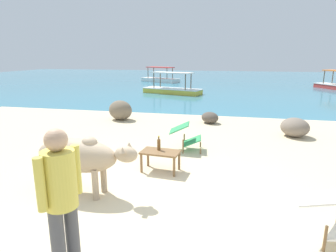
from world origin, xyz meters
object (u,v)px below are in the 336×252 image
(cow, at_px, (80,156))
(low_bench_table, at_px, (160,154))
(boat_white, at_px, (160,79))
(person_standing, at_px, (61,195))
(boat_yellow, at_px, (172,89))
(deck_chair_far, at_px, (186,135))
(bottle, at_px, (159,144))

(cow, relative_size, low_bench_table, 2.24)
(low_bench_table, xyz_separation_m, boat_white, (-4.85, 19.60, -0.10))
(person_standing, xyz_separation_m, boat_yellow, (-1.96, 15.06, -0.70))
(low_bench_table, relative_size, person_standing, 0.49)
(low_bench_table, xyz_separation_m, deck_chair_far, (0.29, 1.42, 0.03))
(deck_chair_far, distance_m, boat_white, 18.90)
(low_bench_table, xyz_separation_m, bottle, (-0.05, 0.07, 0.19))
(cow, distance_m, low_bench_table, 1.65)
(boat_yellow, height_order, boat_white, same)
(cow, distance_m, bottle, 1.65)
(boat_yellow, bearing_deg, person_standing, 114.49)
(person_standing, bearing_deg, deck_chair_far, 101.66)
(cow, height_order, deck_chair_far, cow)
(person_standing, height_order, boat_yellow, person_standing)
(deck_chair_far, distance_m, person_standing, 4.47)
(bottle, bearing_deg, boat_yellow, 100.28)
(cow, height_order, low_bench_table, cow)
(deck_chair_far, distance_m, boat_yellow, 10.95)
(cow, bearing_deg, boat_white, 102.49)
(boat_white, bearing_deg, bottle, -50.13)
(bottle, relative_size, boat_yellow, 0.08)
(low_bench_table, relative_size, boat_yellow, 0.21)
(bottle, relative_size, boat_white, 0.08)
(person_standing, distance_m, boat_yellow, 15.21)
(bottle, bearing_deg, cow, -128.48)
(cow, distance_m, deck_chair_far, 2.98)
(bottle, bearing_deg, low_bench_table, -54.32)
(boat_white, bearing_deg, deck_chair_far, -48.15)
(cow, distance_m, boat_yellow, 13.35)
(bottle, distance_m, boat_white, 20.12)
(deck_chair_far, bearing_deg, person_standing, -103.40)
(bottle, bearing_deg, boat_white, 103.82)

